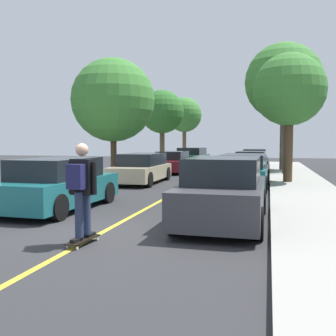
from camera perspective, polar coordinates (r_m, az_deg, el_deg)
The scene contains 18 objects.
ground at distance 8.05m, azimuth -10.15°, elevation -9.57°, with size 80.00×80.00×0.00m, color #2D2D30.
center_line at distance 11.73m, azimuth -1.93°, elevation -5.27°, with size 0.12×39.20×0.01m, color gold.
parked_car_left_nearest at distance 11.11m, azimuth -15.81°, elevation -2.35°, with size 1.93×4.24×1.41m.
parked_car_left_near at distance 17.70m, azimuth -3.92°, elevation -0.06°, with size 1.94×4.56×1.34m.
parked_car_left_far at distance 23.39m, azimuth 0.69°, elevation 0.83°, with size 1.83×4.17×1.30m.
parked_car_left_farthest at distance 29.22m, azimuth 3.51°, elevation 1.56°, with size 2.13×4.71×1.43m.
parked_car_right_nearest at distance 8.99m, azimuth 8.16°, elevation -3.44°, with size 1.87×4.19×1.51m.
parked_car_right_near at distance 16.07m, azimuth 11.00°, elevation -0.43°, with size 2.02×4.68×1.37m.
parked_car_right_far at distance 23.18m, azimuth 12.10°, elevation 0.79°, with size 1.91×4.62×1.32m.
parked_car_right_farthest at distance 29.23m, azimuth 12.62°, elevation 1.39°, with size 1.87×4.10×1.34m.
street_tree_left_nearest at distance 19.39m, azimuth -8.05°, elevation 9.80°, with size 4.05×4.05×5.78m.
street_tree_left_near at distance 27.87m, azimuth -0.87°, elevation 8.20°, with size 3.08×3.08×5.41m.
street_tree_left_far at distance 35.18m, azimuth 2.42°, elevation 7.76°, with size 3.10×3.10×5.71m.
street_tree_right_nearest at distance 17.74m, azimuth 17.37°, elevation 10.82°, with size 3.10×3.10×5.51m.
street_tree_right_near at distance 25.43m, azimuth 16.60°, elevation 12.00°, with size 4.72×4.72×7.77m.
streetlamp at distance 22.05m, azimuth 16.65°, elevation 7.06°, with size 0.36×0.24×5.24m.
skateboard at distance 7.33m, azimuth -12.32°, elevation -10.24°, with size 0.31×0.86×0.10m.
skateboarder at distance 7.13m, azimuth -12.58°, elevation -2.51°, with size 0.59×0.71×1.73m.
Camera 1 is at (3.29, -7.11, 1.86)m, focal length 41.57 mm.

